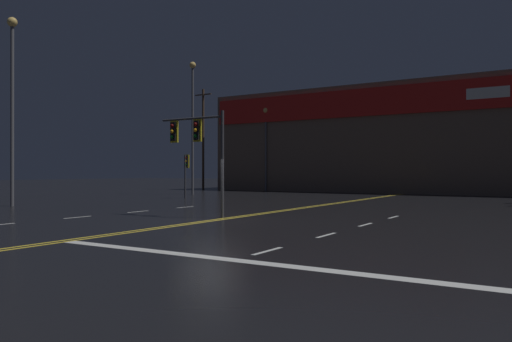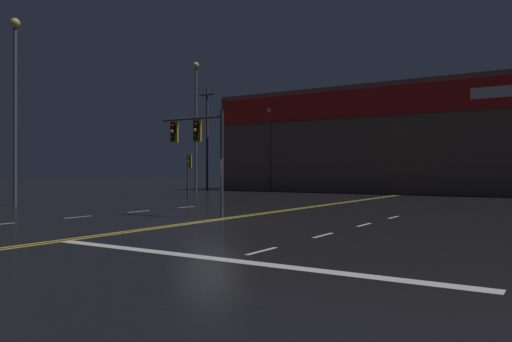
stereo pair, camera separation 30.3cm
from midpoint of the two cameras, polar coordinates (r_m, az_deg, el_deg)
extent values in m
plane|color=black|center=(20.17, -5.64, -5.68)|extent=(200.00, 200.00, 0.00)
cube|color=gold|center=(20.26, -5.98, -5.64)|extent=(0.12, 60.00, 0.01)
cube|color=gold|center=(20.08, -5.30, -5.69)|extent=(0.12, 60.00, 0.01)
cube|color=silver|center=(22.95, -20.09, -4.98)|extent=(0.12, 1.40, 0.01)
cube|color=silver|center=(25.33, -13.67, -4.52)|extent=(0.12, 1.40, 0.01)
cube|color=silver|center=(27.98, -8.41, -4.11)|extent=(0.12, 1.40, 0.01)
cube|color=silver|center=(12.49, 0.62, -9.12)|extent=(0.12, 1.40, 0.01)
cube|color=silver|center=(15.66, 7.47, -7.28)|extent=(0.12, 1.40, 0.01)
cube|color=silver|center=(18.98, 11.94, -6.02)|extent=(0.12, 1.40, 0.01)
cube|color=silver|center=(22.39, 15.06, -5.11)|extent=(0.12, 1.40, 0.01)
cube|color=silver|center=(11.26, -3.35, -10.12)|extent=(11.13, 0.40, 0.01)
cylinder|color=#38383D|center=(21.20, -4.28, 0.78)|extent=(0.14, 0.14, 4.57)
cylinder|color=#38383D|center=(22.33, -7.76, 5.96)|extent=(3.33, 0.10, 0.10)
cube|color=black|center=(22.07, -7.09, 4.62)|extent=(0.28, 0.24, 0.84)
cube|color=gold|center=(22.07, -7.09, 4.62)|extent=(0.42, 0.08, 0.99)
sphere|color=#500705|center=(21.97, -7.35, 5.31)|extent=(0.17, 0.17, 0.17)
sphere|color=orange|center=(21.95, -7.35, 4.65)|extent=(0.17, 0.17, 0.17)
sphere|color=#084513|center=(21.93, -7.35, 3.99)|extent=(0.17, 0.17, 0.17)
cube|color=black|center=(22.93, -9.69, 4.45)|extent=(0.28, 0.24, 0.84)
cube|color=gold|center=(22.93, -9.69, 4.45)|extent=(0.42, 0.08, 0.99)
sphere|color=#500705|center=(22.83, -9.96, 5.10)|extent=(0.17, 0.17, 0.17)
sphere|color=orange|center=(22.81, -9.96, 4.47)|extent=(0.17, 0.17, 0.17)
sphere|color=#084513|center=(22.79, -9.96, 3.84)|extent=(0.17, 0.17, 0.17)
cylinder|color=#38383D|center=(37.30, -8.33, -0.63)|extent=(0.13, 0.13, 3.22)
cube|color=black|center=(37.45, -8.15, 1.11)|extent=(0.28, 0.24, 0.84)
cube|color=gold|center=(37.45, -8.15, 1.11)|extent=(0.42, 0.08, 0.99)
sphere|color=#500705|center=(37.33, -8.30, 1.50)|extent=(0.17, 0.17, 0.17)
sphere|color=orange|center=(37.33, -8.30, 1.12)|extent=(0.17, 0.17, 0.17)
sphere|color=#084513|center=(37.32, -8.30, 0.73)|extent=(0.17, 0.17, 0.17)
cylinder|color=#59595E|center=(43.82, -7.45, 4.60)|extent=(0.20, 0.20, 11.08)
sphere|color=#F4C666|center=(44.65, -7.45, 11.92)|extent=(0.56, 0.56, 0.56)
cylinder|color=#59595E|center=(50.79, 0.96, 2.24)|extent=(0.20, 0.20, 8.06)
sphere|color=#F4C666|center=(51.14, 0.96, 6.94)|extent=(0.56, 0.56, 0.56)
cylinder|color=#59595E|center=(31.86, -26.34, 5.70)|extent=(0.20, 0.20, 10.34)
sphere|color=#F4C666|center=(32.83, -26.34, 15.01)|extent=(0.56, 0.56, 0.56)
cube|color=brown|center=(50.34, 17.61, 3.40)|extent=(39.67, 10.00, 10.05)
cube|color=red|center=(45.76, 16.05, 7.86)|extent=(38.87, 0.20, 2.51)
cube|color=white|center=(44.37, 24.79, 8.11)|extent=(3.20, 0.16, 0.90)
cylinder|color=#4C3828|center=(56.13, -6.21, 3.63)|extent=(0.26, 0.26, 11.20)
cube|color=#4C3828|center=(56.68, -6.21, 8.68)|extent=(2.20, 0.12, 0.12)
camera|label=1|loc=(0.15, -90.38, 0.00)|focal=35.00mm
camera|label=2|loc=(0.15, 89.62, 0.00)|focal=35.00mm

